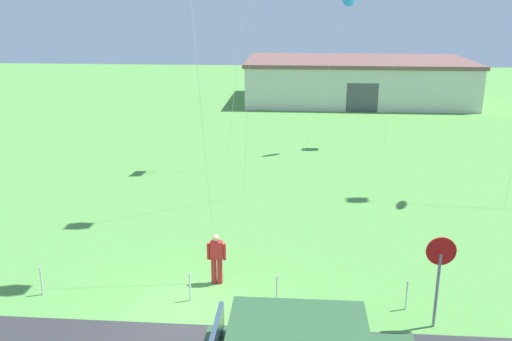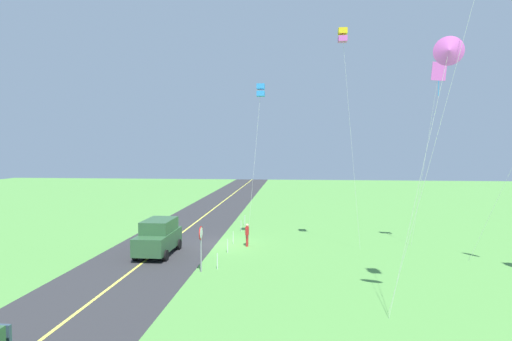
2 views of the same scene
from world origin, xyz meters
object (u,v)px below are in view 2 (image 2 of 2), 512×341
(kite_pink_drift, at_px, (343,36))
(kite_cyan_top, at_px, (449,52))
(person_adult_near, at_px, (247,234))
(stop_sign, at_px, (201,240))
(kite_red_low, at_px, (261,91))
(car_suv_foreground, at_px, (158,236))
(kite_yellow_high, at_px, (438,75))

(kite_pink_drift, xyz_separation_m, kite_cyan_top, (11.00, 2.60, -3.66))
(person_adult_near, bearing_deg, kite_pink_drift, -97.56)
(stop_sign, bearing_deg, person_adult_near, 162.68)
(stop_sign, xyz_separation_m, kite_red_low, (-6.89, 2.76, 9.12))
(car_suv_foreground, bearing_deg, kite_red_low, 118.65)
(kite_red_low, height_order, kite_cyan_top, kite_red_low)
(person_adult_near, distance_m, kite_pink_drift, 14.71)
(car_suv_foreground, relative_size, kite_pink_drift, 0.30)
(kite_yellow_high, height_order, kite_cyan_top, kite_yellow_high)
(car_suv_foreground, distance_m, kite_red_low, 12.16)
(stop_sign, xyz_separation_m, kite_cyan_top, (5.74, 10.82, 8.65))
(kite_red_low, distance_m, kite_yellow_high, 11.81)
(car_suv_foreground, relative_size, person_adult_near, 2.75)
(car_suv_foreground, distance_m, kite_cyan_top, 19.45)
(stop_sign, bearing_deg, kite_red_low, 158.20)
(kite_yellow_high, bearing_deg, stop_sign, -67.64)
(kite_red_low, relative_size, kite_yellow_high, 0.91)
(kite_red_low, height_order, kite_yellow_high, kite_yellow_high)
(car_suv_foreground, height_order, kite_yellow_high, kite_yellow_high)
(kite_yellow_high, xyz_separation_m, kite_cyan_top, (11.71, -3.69, -1.17))
(kite_red_low, distance_m, kite_pink_drift, 6.53)
(kite_yellow_high, height_order, kite_pink_drift, kite_pink_drift)
(car_suv_foreground, bearing_deg, kite_pink_drift, 98.85)
(kite_cyan_top, bearing_deg, stop_sign, -117.95)
(kite_yellow_high, bearing_deg, kite_cyan_top, -17.48)
(car_suv_foreground, bearing_deg, kite_yellow_high, 98.01)
(person_adult_near, relative_size, kite_cyan_top, 0.14)
(car_suv_foreground, relative_size, kite_cyan_top, 0.40)
(kite_red_low, distance_m, kite_cyan_top, 14.99)
(person_adult_near, bearing_deg, car_suv_foreground, 114.84)
(stop_sign, xyz_separation_m, kite_pink_drift, (-5.26, 8.22, 12.31))
(car_suv_foreground, distance_m, kite_pink_drift, 17.63)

